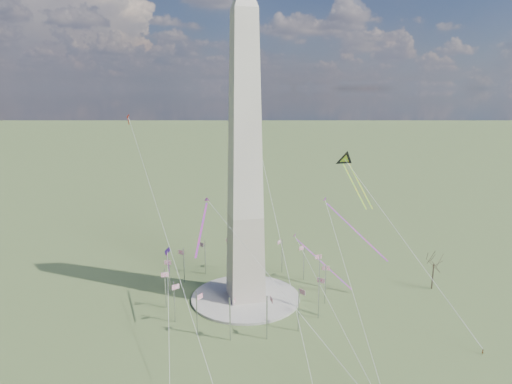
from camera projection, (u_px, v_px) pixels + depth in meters
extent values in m
plane|color=#4A5D2E|center=(246.00, 299.00, 151.59)|extent=(2000.00, 2000.00, 0.00)
cylinder|color=#9F9C91|center=(246.00, 297.00, 151.50)|extent=(36.00, 36.00, 0.80)
cylinder|color=#B9BCC0|center=(319.00, 273.00, 156.42)|extent=(0.36, 0.36, 13.00)
cube|color=#B3173D|center=(318.00, 257.00, 156.47)|extent=(2.40, 0.08, 1.50)
cylinder|color=#B9BCC0|center=(304.00, 263.00, 165.34)|extent=(0.36, 0.36, 13.00)
cube|color=#B3173D|center=(302.00, 248.00, 165.18)|extent=(2.25, 0.99, 1.50)
cylinder|color=#B9BCC0|center=(282.00, 256.00, 171.95)|extent=(0.36, 0.36, 13.00)
cube|color=#B3173D|center=(279.00, 242.00, 171.42)|extent=(1.75, 1.75, 1.50)
cylinder|color=#B9BCC0|center=(257.00, 253.00, 175.24)|extent=(0.36, 0.36, 13.00)
cube|color=#B3173D|center=(253.00, 240.00, 174.25)|extent=(0.99, 2.25, 1.50)
cylinder|color=#B9BCC0|center=(230.00, 253.00, 174.71)|extent=(0.36, 0.36, 13.00)
cube|color=#B3173D|center=(227.00, 241.00, 173.22)|extent=(0.08, 2.40, 1.50)
cylinder|color=#B9BCC0|center=(205.00, 258.00, 170.44)|extent=(0.36, 0.36, 13.00)
cube|color=#B3173D|center=(202.00, 245.00, 168.51)|extent=(0.99, 2.25, 1.50)
cylinder|color=#B9BCC0|center=(184.00, 265.00, 163.08)|extent=(0.36, 0.36, 13.00)
cube|color=#B3173D|center=(181.00, 252.00, 160.81)|extent=(1.75, 1.75, 1.50)
cylinder|color=#B9BCC0|center=(170.00, 276.00, 153.75)|extent=(0.36, 0.36, 13.00)
cube|color=#B3173D|center=(168.00, 263.00, 151.32)|extent=(2.25, 0.99, 1.50)
cylinder|color=#B9BCC0|center=(165.00, 289.00, 143.87)|extent=(0.36, 0.36, 13.00)
cube|color=#B3173D|center=(165.00, 275.00, 141.47)|extent=(2.40, 0.08, 1.50)
cylinder|color=#B9BCC0|center=(174.00, 302.00, 134.95)|extent=(0.36, 0.36, 13.00)
cube|color=#B3173D|center=(176.00, 287.00, 132.76)|extent=(2.25, 0.99, 1.50)
cylinder|color=#B9BCC0|center=(197.00, 313.00, 128.34)|extent=(0.36, 0.36, 13.00)
cube|color=#B3173D|center=(200.00, 297.00, 126.52)|extent=(1.75, 1.75, 1.50)
cylinder|color=#B9BCC0|center=(230.00, 319.00, 125.05)|extent=(0.36, 0.36, 13.00)
cube|color=#B3173D|center=(234.00, 301.00, 123.69)|extent=(0.99, 2.25, 1.50)
cylinder|color=#B9BCC0|center=(267.00, 318.00, 125.58)|extent=(0.36, 0.36, 13.00)
cube|color=#B3173D|center=(272.00, 300.00, 124.72)|extent=(0.08, 2.40, 1.50)
cylinder|color=#B9BCC0|center=(299.00, 310.00, 129.85)|extent=(0.36, 0.36, 13.00)
cube|color=#B3173D|center=(302.00, 292.00, 129.44)|extent=(0.99, 2.25, 1.50)
cylinder|color=#B9BCC0|center=(319.00, 298.00, 137.21)|extent=(0.36, 0.36, 13.00)
cube|color=#B3173D|center=(321.00, 281.00, 137.13)|extent=(1.75, 1.75, 1.50)
cylinder|color=#B9BCC0|center=(325.00, 285.00, 146.54)|extent=(0.36, 0.36, 13.00)
cube|color=#B3173D|center=(326.00, 268.00, 146.62)|extent=(2.25, 0.99, 1.50)
cylinder|color=#433429|center=(433.00, 276.00, 158.01)|extent=(0.43, 0.43, 9.24)
imported|color=gray|center=(483.00, 352.00, 119.67)|extent=(0.54, 0.36, 1.48)
cube|color=orange|center=(360.00, 185.00, 151.42)|extent=(1.04, 17.18, 12.04)
cube|color=orange|center=(354.00, 185.00, 150.82)|extent=(1.04, 17.18, 12.04)
cube|color=#431C80|center=(167.00, 251.00, 138.85)|extent=(1.61, 2.39, 2.15)
cube|color=#FF2846|center=(168.00, 262.00, 139.63)|extent=(0.93, 2.71, 7.41)
cube|color=#FF2846|center=(356.00, 231.00, 134.92)|extent=(12.11, 18.40, 13.45)
cube|color=#FF2846|center=(201.00, 229.00, 131.61)|extent=(6.38, 17.00, 11.14)
cube|color=#FF2846|center=(323.00, 263.00, 160.03)|extent=(14.86, 17.36, 13.94)
cube|color=red|center=(128.00, 116.00, 169.60)|extent=(1.08, 1.62, 1.45)
cube|color=red|center=(128.00, 120.00, 169.95)|extent=(0.57, 1.27, 3.32)
cube|color=white|center=(244.00, 76.00, 176.11)|extent=(1.17, 1.92, 1.62)
cube|color=white|center=(244.00, 81.00, 176.50)|extent=(0.75, 1.38, 3.70)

